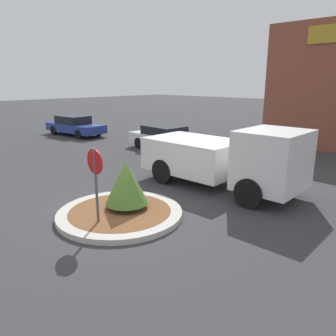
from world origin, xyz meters
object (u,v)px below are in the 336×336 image
utility_truck (224,158)px  parked_sedan_white (166,138)px  stop_sign (96,174)px  parked_sedan_blue (75,125)px

utility_truck → parked_sedan_white: (-6.24, 3.43, -0.46)m
stop_sign → parked_sedan_blue: 15.94m
parked_sedan_blue → parked_sedan_white: bearing=0.7°
parked_sedan_white → parked_sedan_blue: parked_sedan_blue is taller
stop_sign → parked_sedan_white: 10.25m
utility_truck → parked_sedan_blue: size_ratio=1.21×
stop_sign → parked_sedan_blue: stop_sign is taller
stop_sign → utility_truck: 5.06m
utility_truck → parked_sedan_white: bearing=150.0°
stop_sign → utility_truck: size_ratio=0.36×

